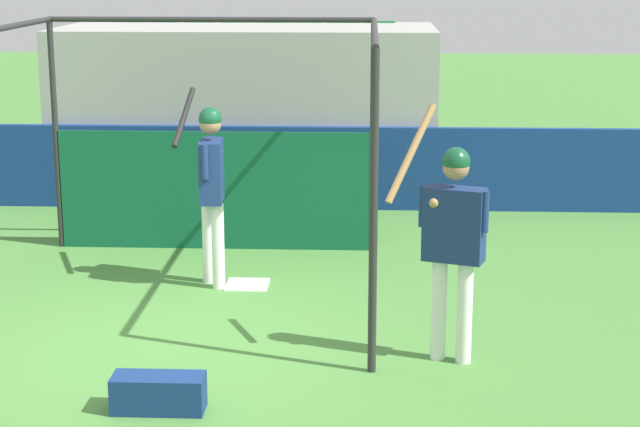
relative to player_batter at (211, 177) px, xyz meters
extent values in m
plane|color=#477F38|center=(-0.16, -1.91, -1.15)|extent=(60.00, 60.00, 0.00)
cube|color=navy|center=(-0.16, 3.55, -0.59)|extent=(24.00, 0.12, 1.13)
cube|color=#9E9E99|center=(-0.16, 4.81, 0.04)|extent=(5.40, 2.40, 2.38)
cube|color=#1E6B3D|center=(-2.08, 4.01, 0.03)|extent=(0.45, 0.40, 0.10)
cube|color=#1E6B3D|center=(-2.08, 4.19, 0.26)|extent=(0.45, 0.06, 0.40)
cube|color=#1E6B3D|center=(-1.53, 4.01, 0.03)|extent=(0.45, 0.40, 0.10)
cube|color=#1E6B3D|center=(-1.53, 4.19, 0.26)|extent=(0.45, 0.06, 0.40)
cube|color=#1E6B3D|center=(-0.98, 4.01, 0.03)|extent=(0.45, 0.40, 0.10)
cube|color=#1E6B3D|center=(-0.98, 4.19, 0.26)|extent=(0.45, 0.06, 0.40)
cube|color=#1E6B3D|center=(-0.43, 4.01, 0.03)|extent=(0.45, 0.40, 0.10)
cube|color=#1E6B3D|center=(-0.43, 4.19, 0.26)|extent=(0.45, 0.06, 0.40)
cube|color=#1E6B3D|center=(0.12, 4.01, 0.03)|extent=(0.45, 0.40, 0.10)
cube|color=#1E6B3D|center=(0.12, 4.19, 0.26)|extent=(0.45, 0.06, 0.40)
cube|color=#1E6B3D|center=(0.67, 4.01, 0.03)|extent=(0.45, 0.40, 0.10)
cube|color=#1E6B3D|center=(0.67, 4.19, 0.26)|extent=(0.45, 0.06, 0.40)
cube|color=#1E6B3D|center=(1.22, 4.01, 0.03)|extent=(0.45, 0.40, 0.10)
cube|color=#1E6B3D|center=(1.22, 4.19, 0.26)|extent=(0.45, 0.06, 0.40)
cube|color=#1E6B3D|center=(1.77, 4.01, 0.03)|extent=(0.45, 0.40, 0.10)
cube|color=#1E6B3D|center=(1.77, 4.19, 0.26)|extent=(0.45, 0.06, 0.40)
cube|color=#1E6B3D|center=(-2.08, 4.81, 0.43)|extent=(0.45, 0.40, 0.10)
cube|color=#1E6B3D|center=(-2.08, 4.99, 0.66)|extent=(0.45, 0.06, 0.40)
cube|color=#1E6B3D|center=(-1.53, 4.81, 0.43)|extent=(0.45, 0.40, 0.10)
cube|color=#1E6B3D|center=(-1.53, 4.99, 0.66)|extent=(0.45, 0.06, 0.40)
cube|color=#1E6B3D|center=(-0.98, 4.81, 0.43)|extent=(0.45, 0.40, 0.10)
cube|color=#1E6B3D|center=(-0.98, 4.99, 0.66)|extent=(0.45, 0.06, 0.40)
cube|color=#1E6B3D|center=(-0.43, 4.81, 0.43)|extent=(0.45, 0.40, 0.10)
cube|color=#1E6B3D|center=(-0.43, 4.99, 0.66)|extent=(0.45, 0.06, 0.40)
cube|color=#1E6B3D|center=(0.12, 4.81, 0.43)|extent=(0.45, 0.40, 0.10)
cube|color=#1E6B3D|center=(0.12, 4.99, 0.66)|extent=(0.45, 0.06, 0.40)
cube|color=#1E6B3D|center=(0.67, 4.81, 0.43)|extent=(0.45, 0.40, 0.10)
cube|color=#1E6B3D|center=(0.67, 4.99, 0.66)|extent=(0.45, 0.06, 0.40)
cube|color=#1E6B3D|center=(1.22, 4.81, 0.43)|extent=(0.45, 0.40, 0.10)
cube|color=#1E6B3D|center=(1.22, 4.99, 0.66)|extent=(0.45, 0.06, 0.40)
cube|color=#1E6B3D|center=(1.77, 4.81, 0.43)|extent=(0.45, 0.40, 0.10)
cube|color=#1E6B3D|center=(1.77, 4.99, 0.66)|extent=(0.45, 0.06, 0.40)
cube|color=#1E6B3D|center=(-2.08, 5.61, 0.83)|extent=(0.45, 0.40, 0.10)
cube|color=#1E6B3D|center=(-2.08, 5.79, 1.06)|extent=(0.45, 0.06, 0.40)
cube|color=#1E6B3D|center=(-1.53, 5.61, 0.83)|extent=(0.45, 0.40, 0.10)
cube|color=#1E6B3D|center=(-1.53, 5.79, 1.06)|extent=(0.45, 0.06, 0.40)
cube|color=#1E6B3D|center=(-0.98, 5.61, 0.83)|extent=(0.45, 0.40, 0.10)
cube|color=#1E6B3D|center=(-0.98, 5.79, 1.06)|extent=(0.45, 0.06, 0.40)
cube|color=#1E6B3D|center=(-0.43, 5.61, 0.83)|extent=(0.45, 0.40, 0.10)
cube|color=#1E6B3D|center=(-0.43, 5.79, 1.06)|extent=(0.45, 0.06, 0.40)
cube|color=#1E6B3D|center=(0.12, 5.61, 0.83)|extent=(0.45, 0.40, 0.10)
cube|color=#1E6B3D|center=(0.12, 5.79, 1.06)|extent=(0.45, 0.06, 0.40)
cube|color=#1E6B3D|center=(0.67, 5.61, 0.83)|extent=(0.45, 0.40, 0.10)
cube|color=#1E6B3D|center=(0.67, 5.79, 1.06)|extent=(0.45, 0.06, 0.40)
cube|color=#1E6B3D|center=(1.22, 5.61, 0.83)|extent=(0.45, 0.40, 0.10)
cube|color=#1E6B3D|center=(1.22, 5.79, 1.06)|extent=(0.45, 0.06, 0.40)
cube|color=#1E6B3D|center=(1.77, 5.61, 0.83)|extent=(0.45, 0.40, 0.10)
cube|color=#1E6B3D|center=(1.77, 5.79, 1.06)|extent=(0.45, 0.06, 0.40)
cylinder|color=#282828|center=(1.66, -2.34, 0.18)|extent=(0.07, 0.07, 2.67)
cylinder|color=#282828|center=(-2.02, 1.45, 0.18)|extent=(0.07, 0.07, 2.67)
cylinder|color=#282828|center=(1.66, 1.45, 0.18)|extent=(0.07, 0.07, 2.67)
cylinder|color=#282828|center=(1.66, -0.44, 1.51)|extent=(0.06, 3.80, 0.06)
cylinder|color=#282828|center=(-0.18, 1.45, 1.51)|extent=(3.68, 0.06, 0.06)
cube|color=#0F5133|center=(-0.18, 1.43, -0.45)|extent=(3.61, 0.03, 1.40)
cube|color=white|center=(0.36, -0.01, -1.14)|extent=(0.44, 0.44, 0.02)
cylinder|color=white|center=(0.07, -0.11, -0.70)|extent=(0.14, 0.14, 0.90)
cylinder|color=white|center=(-0.06, 0.10, -0.70)|extent=(0.14, 0.14, 0.90)
cube|color=navy|center=(0.01, -0.01, 0.07)|extent=(0.24, 0.48, 0.64)
sphere|color=#A37556|center=(0.01, -0.01, 0.56)|extent=(0.22, 0.22, 0.22)
sphere|color=#144C2D|center=(0.01, -0.01, 0.61)|extent=(0.24, 0.24, 0.24)
cylinder|color=navy|center=(-0.02, -0.26, 0.21)|extent=(0.07, 0.07, 0.35)
cylinder|color=navy|center=(-0.04, 0.24, 0.21)|extent=(0.07, 0.07, 0.35)
cylinder|color=black|center=(-0.31, 0.25, 0.58)|extent=(0.15, 0.75, 0.55)
sphere|color=black|center=(0.05, 0.21, 0.33)|extent=(0.08, 0.08, 0.08)
cylinder|color=white|center=(2.44, -2.10, -0.71)|extent=(0.17, 0.17, 0.88)
cylinder|color=white|center=(2.23, -2.02, -0.71)|extent=(0.17, 0.17, 0.88)
cube|color=navy|center=(2.33, -2.06, 0.04)|extent=(0.54, 0.37, 0.63)
sphere|color=#A37556|center=(2.33, -2.06, 0.53)|extent=(0.22, 0.22, 0.22)
sphere|color=#144C2D|center=(2.33, -2.06, 0.58)|extent=(0.23, 0.23, 0.23)
cylinder|color=navy|center=(2.56, -2.18, 0.18)|extent=(0.09, 0.09, 0.34)
cylinder|color=navy|center=(2.07, -2.01, 0.18)|extent=(0.09, 0.09, 0.34)
cylinder|color=#AD7F4C|center=(1.97, -1.92, 0.61)|extent=(0.45, 0.45, 0.79)
sphere|color=#AD7F4C|center=(2.16, -2.10, 0.24)|extent=(0.08, 0.08, 0.08)
cube|color=navy|center=(0.05, -3.20, -1.01)|extent=(0.70, 0.28, 0.28)
sphere|color=white|center=(-0.09, 1.05, -1.12)|extent=(0.07, 0.07, 0.07)
camera|label=1|loc=(1.62, -10.68, 2.20)|focal=60.00mm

